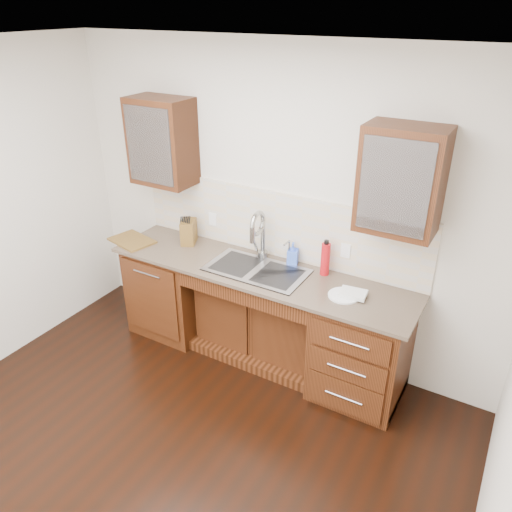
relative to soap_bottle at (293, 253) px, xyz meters
The scene contains 25 objects.
ground 1.99m from the soap_bottle, 97.06° to the right, with size 4.00×3.50×0.10m, color black.
ceiling 2.42m from the soap_bottle, 97.06° to the right, with size 4.00×3.50×0.10m, color white.
wall_back 0.42m from the soap_bottle, 147.33° to the left, with size 4.00×0.10×2.70m, color beige.
base_cabinet_left 1.31m from the soap_bottle, 168.87° to the right, with size 0.70×0.62×0.88m, color #593014.
base_cabinet_center 0.70m from the soap_bottle, 146.35° to the right, with size 1.20×0.44×0.70m, color #593014.
base_cabinet_right 0.96m from the soap_bottle, 17.02° to the right, with size 0.70×0.62×0.88m, color #593014.
countertop 0.34m from the soap_bottle, 130.42° to the right, with size 2.70×0.65×0.03m, color #84705B.
backsplash 0.29m from the soap_bottle, 160.92° to the left, with size 2.70×0.02×0.59m, color beige.
sink 0.38m from the soap_bottle, 128.74° to the right, with size 0.84×0.46×0.19m, color #9E9EA5.
faucet 0.30m from the soap_bottle, behind, with size 0.04×0.04×0.40m, color #999993.
filter_tap 0.04m from the soap_bottle, 146.60° to the right, with size 0.02×0.02×0.24m, color #999993.
upper_cabinet_left 1.50m from the soap_bottle, behind, with size 0.55×0.34×0.75m, color #593014.
upper_cabinet_right 1.18m from the soap_bottle, ahead, with size 0.55×0.34×0.75m, color #593014.
outlet_left 0.87m from the soap_bottle, behind, with size 0.08×0.01×0.12m, color white.
outlet_right 0.46m from the soap_bottle, ahead, with size 0.08×0.01×0.12m, color white.
soap_bottle is the anchor object (origin of this frame).
water_bottle 0.31m from the soap_bottle, ahead, with size 0.07×0.07×0.28m, color red.
plate 0.65m from the soap_bottle, 25.97° to the right, with size 0.24×0.24×0.01m, color white.
dish_towel 0.69m from the soap_bottle, 21.66° to the right, with size 0.20×0.15×0.03m, color white.
knife_block 1.02m from the soap_bottle, behind, with size 0.12×0.20×0.22m, color brown.
cutting_board 1.54m from the soap_bottle, 166.66° to the right, with size 0.41×0.29×0.02m, color brown.
cup_left_a 1.54m from the soap_bottle, behind, with size 0.12×0.12×0.09m, color white.
cup_left_b 1.37m from the soap_bottle, behind, with size 0.10×0.10×0.10m, color white.
cup_right_a 1.06m from the soap_bottle, ahead, with size 0.12×0.12×0.09m, color silver.
cup_right_b 1.20m from the soap_bottle, ahead, with size 0.10×0.10×0.10m, color white.
Camera 1 is at (1.82, -1.76, 2.93)m, focal length 35.00 mm.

